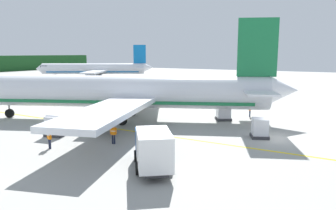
{
  "coord_description": "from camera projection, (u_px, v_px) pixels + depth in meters",
  "views": [
    {
      "loc": [
        -30.42,
        -5.09,
        8.02
      ],
      "look_at": [
        0.57,
        11.99,
        2.2
      ],
      "focal_mm": 33.68,
      "sensor_mm": 36.0,
      "label": 1
    }
  ],
  "objects": [
    {
      "name": "airliner_mid_apron",
      "position": [
        95.0,
        69.0,
        101.09
      ],
      "size": [
        28.52,
        33.6,
        10.69
      ],
      "color": "silver",
      "rests_on": "ground"
    },
    {
      "name": "crew_loader_right",
      "position": [
        113.0,
        133.0,
        28.05
      ],
      "size": [
        0.35,
        0.61,
        1.72
      ],
      "color": "#191E33",
      "rests_on": "ground"
    },
    {
      "name": "crew_loader_left",
      "position": [
        49.0,
        137.0,
        26.66
      ],
      "size": [
        0.34,
        0.61,
        1.69
      ],
      "color": "#191E33",
      "rests_on": "ground"
    },
    {
      "name": "cargo_container_near",
      "position": [
        56.0,
        126.0,
        30.92
      ],
      "size": [
        2.07,
        2.07,
        2.09
      ],
      "color": "#333338",
      "rests_on": "ground"
    },
    {
      "name": "crew_marshaller",
      "position": [
        250.0,
        109.0,
        40.04
      ],
      "size": [
        0.63,
        0.25,
        1.75
      ],
      "color": "#191E33",
      "rests_on": "ground"
    },
    {
      "name": "cargo_container_far",
      "position": [
        260.0,
        128.0,
        30.1
      ],
      "size": [
        2.12,
        2.12,
        1.99
      ],
      "color": "#333338",
      "rests_on": "ground"
    },
    {
      "name": "cargo_container_mid",
      "position": [
        223.0,
        112.0,
        38.16
      ],
      "size": [
        2.43,
        2.43,
        2.11
      ],
      "color": "#333338",
      "rests_on": "ground"
    },
    {
      "name": "apron_guide_line",
      "position": [
        132.0,
        131.0,
        32.82
      ],
      "size": [
        0.3,
        60.0,
        0.01
      ],
      "primitive_type": "cube",
      "color": "yellow",
      "rests_on": "ground"
    },
    {
      "name": "airliner_foreground",
      "position": [
        120.0,
        92.0,
        37.71
      ],
      "size": [
        33.38,
        39.69,
        11.9
      ],
      "color": "silver",
      "rests_on": "ground"
    },
    {
      "name": "service_truck_baggage",
      "position": [
        153.0,
        147.0,
        21.76
      ],
      "size": [
        5.78,
        5.11,
        2.9
      ],
      "color": "#2659A5",
      "rests_on": "ground"
    }
  ]
}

